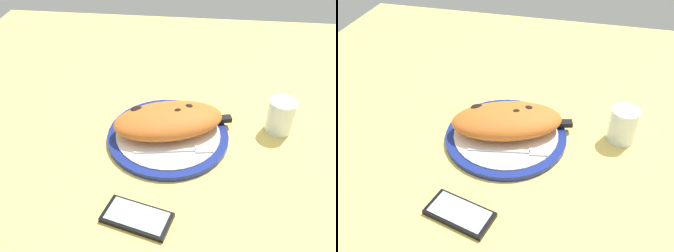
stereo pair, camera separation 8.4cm
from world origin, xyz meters
The scene contains 7 objects.
ground_plane centered at (0.00, 0.00, -1.50)cm, with size 150.00×150.00×3.00cm, color #EACC60.
plate centered at (0.00, 0.00, 0.79)cm, with size 28.78×28.78×1.66cm.
calzone centered at (-0.13, 0.99, 4.59)cm, with size 28.79×20.76×5.87cm.
fork centered at (3.50, -6.03, 1.86)cm, with size 17.89×4.50×0.40cm.
knife centered at (7.70, 4.65, 2.15)cm, with size 21.50×7.32×1.20cm.
smartphone centered at (-3.11, -24.24, 0.56)cm, with size 14.15×9.37×1.16cm.
water_glass centered at (26.50, 6.11, 3.64)cm, with size 6.45×6.45×8.45cm.
Camera 1 is at (7.53, -65.76, 56.34)cm, focal length 38.66 mm.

